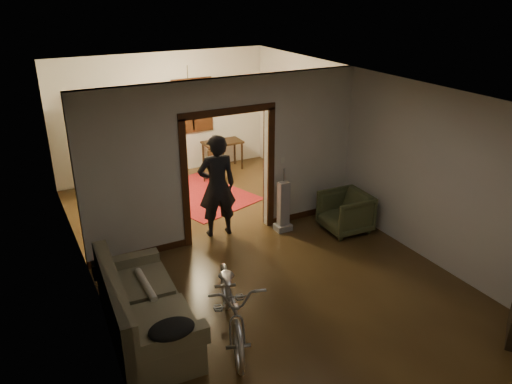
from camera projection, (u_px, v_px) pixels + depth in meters
floor at (248, 251)px, 8.43m from camera, size 5.00×8.50×0.01m
ceiling at (247, 85)px, 7.34m from camera, size 5.00×8.50×0.01m
wall_back at (163, 115)px, 11.35m from camera, size 5.00×0.02×2.80m
wall_left at (84, 204)px, 6.82m from camera, size 0.02×8.50×2.80m
wall_right at (371, 151)px, 8.96m from camera, size 0.02×8.50×2.80m
partition_wall at (227, 160)px, 8.50m from camera, size 5.00×0.14×2.80m
door_casing at (228, 176)px, 8.62m from camera, size 1.74×0.20×2.32m
far_window at (192, 106)px, 11.56m from camera, size 0.98×0.06×1.28m
chandelier at (188, 86)px, 9.56m from camera, size 0.24×0.24×0.24m
light_switch at (282, 160)px, 8.95m from camera, size 0.08×0.01×0.12m
sofa at (145, 303)px, 6.29m from camera, size 1.03×2.09×0.94m
rolled_paper at (146, 285)px, 6.55m from camera, size 0.10×0.77×0.10m
jacket at (172, 329)px, 5.49m from camera, size 0.52×0.39×0.15m
bicycle at (232, 302)px, 6.26m from camera, size 1.19×2.01×1.00m
armchair at (345, 212)px, 9.00m from camera, size 0.83×0.81×0.73m
vacuum at (283, 206)px, 8.97m from camera, size 0.32×0.27×0.95m
person at (217, 186)px, 8.67m from camera, size 0.73×0.53×1.85m
oriental_rug at (200, 195)px, 10.60m from camera, size 2.28×2.61×0.02m
locker at (112, 150)px, 10.49m from camera, size 0.97×0.56×1.89m
globe at (107, 103)px, 10.10m from camera, size 0.26×0.26×0.26m
desk at (223, 156)px, 11.98m from camera, size 1.01×0.69×0.69m
desk_chair at (213, 165)px, 11.13m from camera, size 0.43×0.43×0.84m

